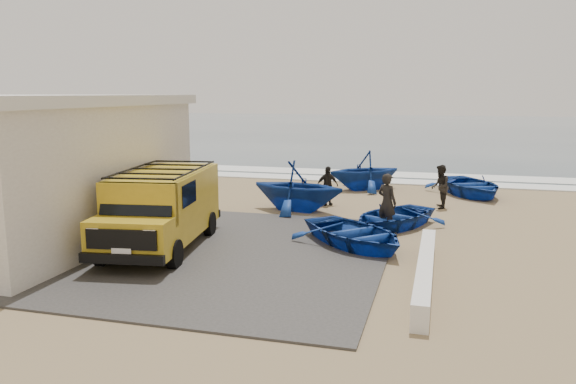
# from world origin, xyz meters

# --- Properties ---
(ground) EXTENTS (160.00, 160.00, 0.00)m
(ground) POSITION_xyz_m (0.00, 0.00, 0.00)
(ground) COLOR #8E7752
(slab) EXTENTS (12.00, 10.00, 0.05)m
(slab) POSITION_xyz_m (-2.00, -2.00, 0.03)
(slab) COLOR #403D3B
(slab) RESTS_ON ground
(ocean) EXTENTS (180.00, 88.00, 0.01)m
(ocean) POSITION_xyz_m (0.00, 56.00, 0.00)
(ocean) COLOR #385166
(ocean) RESTS_ON ground
(surf_line) EXTENTS (180.00, 1.60, 0.06)m
(surf_line) POSITION_xyz_m (0.00, 12.00, 0.03)
(surf_line) COLOR white
(surf_line) RESTS_ON ground
(surf_wash) EXTENTS (180.00, 2.20, 0.04)m
(surf_wash) POSITION_xyz_m (0.00, 14.50, 0.02)
(surf_wash) COLOR white
(surf_wash) RESTS_ON ground
(building) EXTENTS (8.40, 9.40, 4.30)m
(building) POSITION_xyz_m (-7.50, -2.00, 2.16)
(building) COLOR white
(building) RESTS_ON ground
(parapet) EXTENTS (0.35, 6.00, 0.55)m
(parapet) POSITION_xyz_m (5.00, -3.00, 0.28)
(parapet) COLOR silver
(parapet) RESTS_ON ground
(van) EXTENTS (2.79, 5.52, 2.26)m
(van) POSITION_xyz_m (-2.30, -1.95, 1.22)
(van) COLOR gold
(van) RESTS_ON ground
(boat_near_left) EXTENTS (4.68, 4.68, 0.80)m
(boat_near_left) POSITION_xyz_m (2.94, -0.39, 0.40)
(boat_near_left) COLOR navy
(boat_near_left) RESTS_ON ground
(boat_near_right) EXTENTS (4.06, 4.45, 0.75)m
(boat_near_right) POSITION_xyz_m (3.75, 2.25, 0.38)
(boat_near_right) COLOR navy
(boat_near_right) RESTS_ON ground
(boat_mid_left) EXTENTS (4.07, 3.68, 1.88)m
(boat_mid_left) POSITION_xyz_m (0.09, 4.06, 0.94)
(boat_mid_left) COLOR navy
(boat_mid_left) RESTS_ON ground
(boat_far_left) EXTENTS (4.48, 4.38, 1.79)m
(boat_far_left) POSITION_xyz_m (1.87, 9.40, 0.90)
(boat_far_left) COLOR navy
(boat_far_left) RESTS_ON ground
(boat_far_right) EXTENTS (4.43, 5.08, 0.88)m
(boat_far_right) POSITION_xyz_m (6.47, 9.17, 0.44)
(boat_far_right) COLOR navy
(boat_far_right) RESTS_ON ground
(fisherman_front) EXTENTS (0.81, 0.74, 1.87)m
(fisherman_front) POSITION_xyz_m (3.63, 1.73, 0.93)
(fisherman_front) COLOR black
(fisherman_front) RESTS_ON ground
(fisherman_middle) EXTENTS (0.67, 0.84, 1.67)m
(fisherman_middle) POSITION_xyz_m (5.23, 5.96, 0.84)
(fisherman_middle) COLOR black
(fisherman_middle) RESTS_ON ground
(fisherman_back) EXTENTS (0.97, 0.78, 1.54)m
(fisherman_back) POSITION_xyz_m (0.96, 5.41, 0.77)
(fisherman_back) COLOR black
(fisherman_back) RESTS_ON ground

